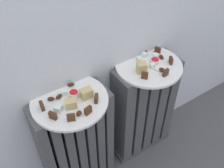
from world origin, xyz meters
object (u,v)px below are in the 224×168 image
at_px(jam_bowl_left, 74,94).
at_px(plate_right, 149,65).
at_px(radiator_right, 143,110).
at_px(jam_bowl_right, 155,61).
at_px(radiator_left, 77,145).
at_px(fork, 149,67).
at_px(plate_left, 70,100).

bearing_deg(jam_bowl_left, plate_right, -0.62).
bearing_deg(radiator_right, jam_bowl_right, -12.11).
distance_m(radiator_left, jam_bowl_left, 0.33).
bearing_deg(jam_bowl_right, fork, -163.24).
bearing_deg(plate_right, plate_left, 180.00).
height_order(radiator_right, jam_bowl_right, jam_bowl_right).
height_order(radiator_left, fork, fork).
relative_size(radiator_left, jam_bowl_right, 13.87).
xyz_separation_m(plate_left, fork, (0.39, -0.02, 0.01)).
bearing_deg(fork, plate_right, 56.20).
height_order(plate_right, jam_bowl_right, jam_bowl_right).
height_order(jam_bowl_left, jam_bowl_right, jam_bowl_left).
height_order(plate_left, jam_bowl_left, jam_bowl_left).
bearing_deg(plate_right, radiator_right, 45.00).
distance_m(plate_right, fork, 0.02).
bearing_deg(jam_bowl_left, radiator_left, -170.08).
xyz_separation_m(radiator_right, jam_bowl_left, (-0.38, 0.00, 0.33)).
bearing_deg(jam_bowl_left, plate_left, -170.08).
bearing_deg(plate_left, jam_bowl_left, 9.92).
distance_m(plate_left, jam_bowl_right, 0.43).
relative_size(radiator_right, fork, 6.34).
bearing_deg(fork, radiator_left, 177.21).
xyz_separation_m(radiator_right, plate_right, (-0.00, -0.00, 0.31)).
height_order(radiator_right, plate_right, plate_right).
relative_size(plate_right, fork, 3.27).
height_order(radiator_left, radiator_right, same).
relative_size(radiator_right, jam_bowl_right, 13.87).
relative_size(plate_right, jam_bowl_left, 7.56).
bearing_deg(fork, jam_bowl_right, 16.76).
height_order(radiator_left, jam_bowl_right, jam_bowl_right).
xyz_separation_m(radiator_left, radiator_right, (0.40, -0.00, 0.00)).
xyz_separation_m(radiator_left, jam_bowl_right, (0.43, -0.01, 0.33)).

